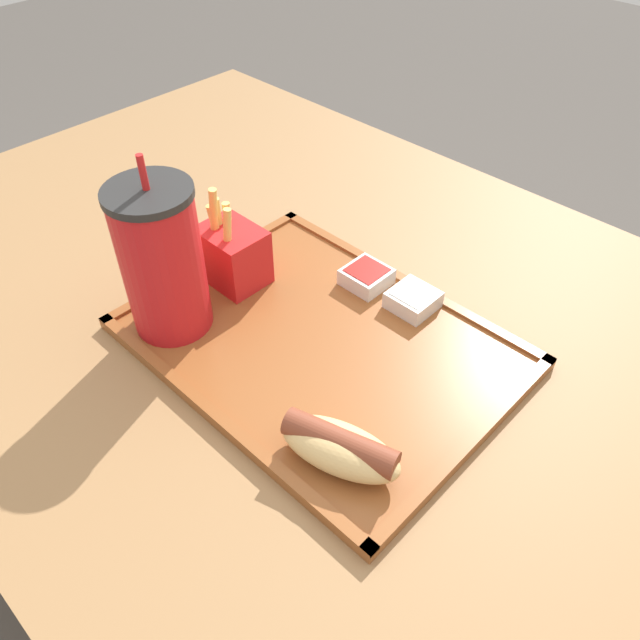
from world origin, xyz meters
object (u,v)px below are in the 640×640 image
(soda_cup, at_px, (162,261))
(fries_carton, at_px, (232,253))
(sauce_cup_mayo, at_px, (413,299))
(hot_dog_far, at_px, (340,447))
(sauce_cup_ketchup, at_px, (366,276))

(soda_cup, height_order, fries_carton, soda_cup)
(soda_cup, height_order, sauce_cup_mayo, soda_cup)
(hot_dog_far, height_order, sauce_cup_ketchup, hot_dog_far)
(hot_dog_far, bearing_deg, fries_carton, -21.24)
(sauce_cup_mayo, distance_m, sauce_cup_ketchup, 0.06)
(soda_cup, distance_m, sauce_cup_ketchup, 0.24)
(fries_carton, bearing_deg, soda_cup, 95.84)
(sauce_cup_mayo, xyz_separation_m, sauce_cup_ketchup, (0.06, 0.01, 0.00))
(soda_cup, relative_size, fries_carton, 1.65)
(fries_carton, height_order, sauce_cup_ketchup, fries_carton)
(fries_carton, bearing_deg, sauce_cup_ketchup, -139.42)
(sauce_cup_ketchup, bearing_deg, hot_dog_far, 125.48)
(hot_dog_far, xyz_separation_m, sauce_cup_ketchup, (0.15, -0.20, -0.01))
(soda_cup, xyz_separation_m, sauce_cup_ketchup, (-0.11, -0.20, -0.07))
(hot_dog_far, bearing_deg, sauce_cup_mayo, -68.86)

